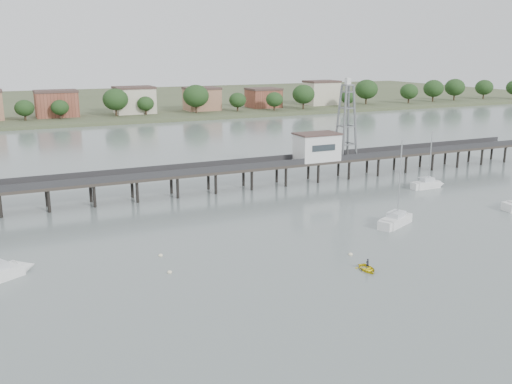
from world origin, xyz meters
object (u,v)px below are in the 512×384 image
sailboat_a (6,272)px  lattice_tower (346,122)px  sailboat_c (400,219)px  yellow_dinghy (367,270)px  pier (193,173)px  sailboat_e (431,184)px

sailboat_a → lattice_tower: bearing=-6.2°
sailboat_c → yellow_dinghy: bearing=-163.9°
lattice_tower → yellow_dinghy: size_ratio=5.21×
sailboat_c → lattice_tower: bearing=46.7°
sailboat_c → pier: bearing=101.5°
pier → sailboat_c: (21.86, -29.42, -3.15)m
sailboat_e → sailboat_a: 73.75m
sailboat_e → sailboat_a: (-72.50, -13.53, -0.01)m
yellow_dinghy → pier: bearing=105.2°
yellow_dinghy → sailboat_a: bearing=164.7°
sailboat_c → yellow_dinghy: (-15.18, -13.29, -0.64)m
pier → lattice_tower: (31.50, 0.00, 7.31)m
sailboat_e → yellow_dinghy: (-34.46, -28.67, -0.65)m
pier → sailboat_e: (41.14, -14.04, -3.14)m
sailboat_e → yellow_dinghy: size_ratio=3.71×
lattice_tower → sailboat_e: size_ratio=1.40×
sailboat_e → sailboat_c: 24.66m
sailboat_e → sailboat_c: bearing=-140.8°
sailboat_e → sailboat_a: bearing=-168.8°
sailboat_c → yellow_dinghy: sailboat_c is taller
lattice_tower → sailboat_a: size_ratio=1.20×
lattice_tower → sailboat_c: lattice_tower is taller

